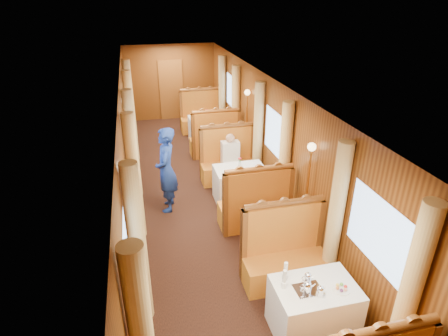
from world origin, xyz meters
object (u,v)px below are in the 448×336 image
object	(u,v)px
banquette_near_aft	(284,257)
steward	(166,170)
table_near	(313,309)
table_far	(208,130)
table_mid	(240,185)
teapot_back	(308,279)
banquette_mid_aft	(228,163)
banquette_far_aft	(201,118)
rose_vase_far	(207,112)
passenger	(230,154)
rose_vase_mid	(240,161)
banquette_mid_fwd	(255,207)
teapot_left	(307,289)
tea_tray	(308,290)
teapot_right	(320,292)
fruit_plate	(341,288)
banquette_far_fwd	(215,141)

from	to	relation	value
banquette_near_aft	steward	bearing A→B (deg)	121.10
table_near	table_far	distance (m)	7.00
banquette_near_aft	steward	size ratio (longest dim) A/B	0.76
table_mid	teapot_back	distance (m)	3.44
table_mid	table_near	bearing A→B (deg)	-90.00
banquette_mid_aft	banquette_far_aft	size ratio (longest dim) A/B	1.00
banquette_far_aft	rose_vase_far	distance (m)	1.15
steward	passenger	bearing A→B (deg)	126.23
banquette_mid_aft	rose_vase_mid	xyz separation A→B (m)	(-0.01, -1.01, 0.50)
banquette_mid_fwd	teapot_left	world-z (taller)	banquette_mid_fwd
tea_tray	teapot_back	bearing A→B (deg)	70.48
teapot_left	teapot_right	size ratio (longest dim) A/B	1.21
fruit_plate	passenger	size ratio (longest dim) A/B	0.29
banquette_far_aft	table_far	bearing A→B (deg)	-90.00
table_near	fruit_plate	world-z (taller)	fruit_plate
tea_tray	rose_vase_mid	xyz separation A→B (m)	(0.11, 3.54, 0.17)
banquette_near_aft	teapot_right	size ratio (longest dim) A/B	9.42
rose_vase_far	steward	distance (m)	3.76
banquette_far_fwd	rose_vase_far	xyz separation A→B (m)	(-0.02, 1.00, 0.50)
fruit_plate	steward	xyz separation A→B (m)	(-1.80, 3.65, 0.11)
teapot_left	teapot_right	bearing A→B (deg)	-35.66
table_near	steward	world-z (taller)	steward
banquette_mid_fwd	banquette_mid_aft	xyz separation A→B (m)	(0.00, 2.03, 0.00)
table_near	banquette_near_aft	distance (m)	1.02
table_mid	rose_vase_mid	distance (m)	0.55
teapot_right	teapot_back	xyz separation A→B (m)	(-0.05, 0.25, 0.00)
banquette_near_aft	teapot_right	xyz separation A→B (m)	(-0.03, -1.17, 0.38)
banquette_mid_aft	fruit_plate	distance (m)	4.65
teapot_left	fruit_plate	distance (m)	0.45
teapot_back	fruit_plate	size ratio (longest dim) A/B	0.66
banquette_mid_fwd	rose_vase_far	bearing A→B (deg)	90.26
banquette_near_aft	rose_vase_far	world-z (taller)	banquette_near_aft
banquette_mid_fwd	passenger	size ratio (longest dim) A/B	1.76
banquette_mid_aft	rose_vase_mid	distance (m)	1.13
teapot_left	passenger	size ratio (longest dim) A/B	0.23
banquette_mid_fwd	steward	bearing A→B (deg)	145.46
banquette_far_aft	fruit_plate	size ratio (longest dim) A/B	6.02
banquette_far_aft	rose_vase_mid	world-z (taller)	banquette_far_aft
banquette_far_fwd	passenger	distance (m)	1.70
table_far	teapot_right	world-z (taller)	teapot_right
banquette_near_aft	rose_vase_far	xyz separation A→B (m)	(-0.02, 5.97, 0.50)
table_mid	teapot_left	xyz separation A→B (m)	(-0.17, -3.58, 0.44)
teapot_left	tea_tray	bearing A→B (deg)	40.84
table_mid	passenger	bearing A→B (deg)	90.00
banquette_far_fwd	tea_tray	distance (m)	6.03
banquette_far_fwd	teapot_back	world-z (taller)	banquette_far_fwd
tea_tray	fruit_plate	xyz separation A→B (m)	(0.40, -0.09, 0.01)
banquette_far_aft	steward	xyz separation A→B (m)	(-1.52, -4.48, 0.45)
banquette_mid_aft	teapot_back	size ratio (longest dim) A/B	9.08
banquette_mid_fwd	fruit_plate	distance (m)	2.64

